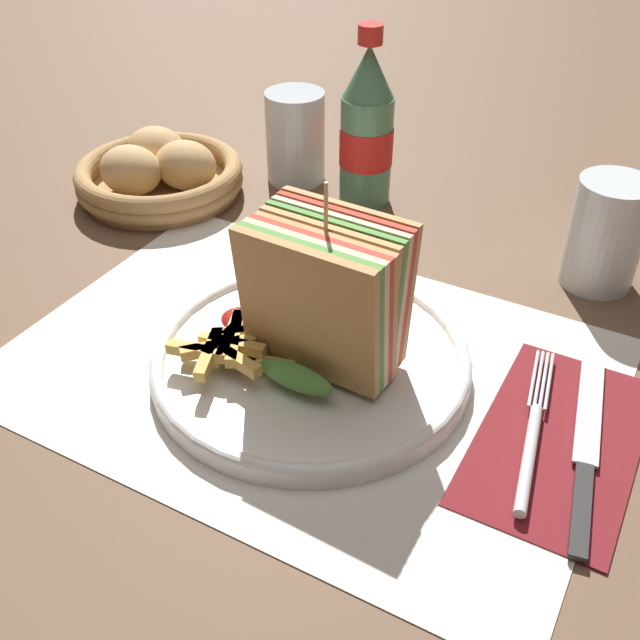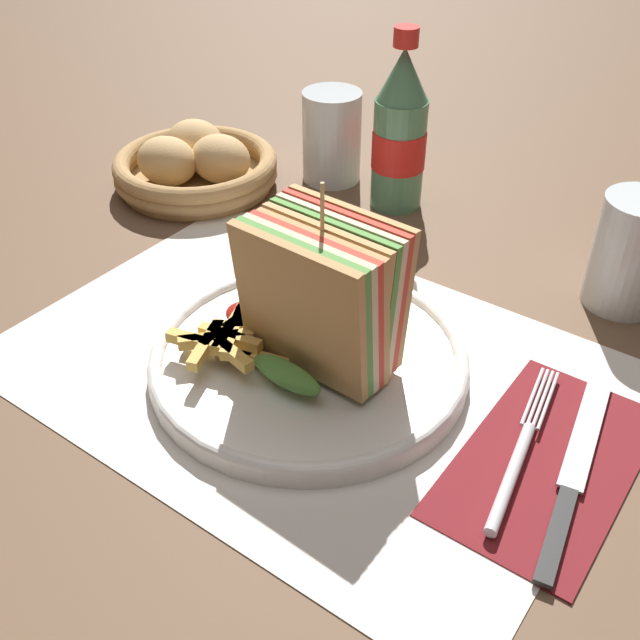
% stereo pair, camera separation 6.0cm
% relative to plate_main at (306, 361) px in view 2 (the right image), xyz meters
% --- Properties ---
extents(ground_plane, '(4.00, 4.00, 0.00)m').
position_rel_plate_main_xyz_m(ground_plane, '(-0.03, 0.00, -0.01)').
color(ground_plane, brown).
extents(placemat, '(0.48, 0.34, 0.00)m').
position_rel_plate_main_xyz_m(placemat, '(-0.00, 0.00, -0.01)').
color(placemat, silver).
rests_on(placemat, ground_plane).
extents(plate_main, '(0.26, 0.26, 0.02)m').
position_rel_plate_main_xyz_m(plate_main, '(0.00, 0.00, 0.00)').
color(plate_main, white).
rests_on(plate_main, ground_plane).
extents(club_sandwich, '(0.12, 0.10, 0.15)m').
position_rel_plate_main_xyz_m(club_sandwich, '(0.01, 0.00, 0.07)').
color(club_sandwich, tan).
rests_on(club_sandwich, plate_main).
extents(fries_pile, '(0.10, 0.09, 0.02)m').
position_rel_plate_main_xyz_m(fries_pile, '(-0.05, -0.03, 0.02)').
color(fries_pile, gold).
rests_on(fries_pile, plate_main).
extents(ketchup_blob, '(0.04, 0.03, 0.01)m').
position_rel_plate_main_xyz_m(ketchup_blob, '(-0.07, 0.01, 0.02)').
color(ketchup_blob, maroon).
rests_on(ketchup_blob, plate_main).
extents(napkin, '(0.11, 0.20, 0.00)m').
position_rel_plate_main_xyz_m(napkin, '(0.20, 0.02, -0.01)').
color(napkin, maroon).
rests_on(napkin, ground_plane).
extents(fork, '(0.04, 0.17, 0.01)m').
position_rel_plate_main_xyz_m(fork, '(0.18, 0.00, -0.00)').
color(fork, silver).
rests_on(fork, napkin).
extents(knife, '(0.05, 0.20, 0.00)m').
position_rel_plate_main_xyz_m(knife, '(0.22, 0.02, -0.00)').
color(knife, black).
rests_on(knife, napkin).
extents(coke_bottle_near, '(0.06, 0.06, 0.19)m').
position_rel_plate_main_xyz_m(coke_bottle_near, '(-0.09, 0.29, 0.07)').
color(coke_bottle_near, '#4C7F5B').
rests_on(coke_bottle_near, ground_plane).
extents(glass_near, '(0.07, 0.07, 0.10)m').
position_rel_plate_main_xyz_m(glass_near, '(0.17, 0.25, 0.04)').
color(glass_near, silver).
rests_on(glass_near, ground_plane).
extents(glass_far, '(0.07, 0.07, 0.10)m').
position_rel_plate_main_xyz_m(glass_far, '(-0.19, 0.30, 0.04)').
color(glass_far, silver).
rests_on(glass_far, ground_plane).
extents(bread_basket, '(0.19, 0.19, 0.07)m').
position_rel_plate_main_xyz_m(bread_basket, '(-0.30, 0.19, 0.02)').
color(bread_basket, '#AD8451').
rests_on(bread_basket, ground_plane).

